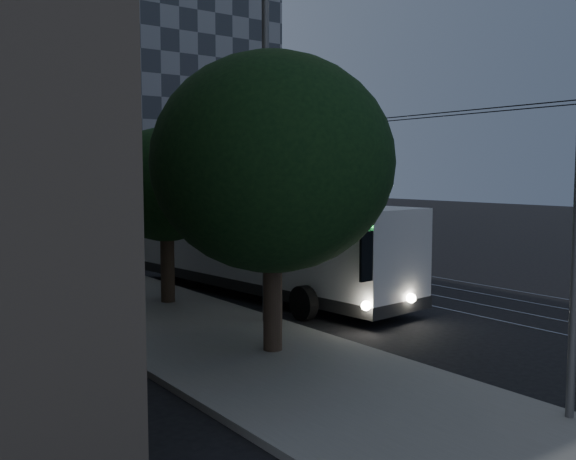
% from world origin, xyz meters
% --- Properties ---
extents(ground, '(120.00, 120.00, 0.00)m').
position_xyz_m(ground, '(0.00, 0.00, 0.00)').
color(ground, black).
rests_on(ground, ground).
extents(sidewalk, '(5.00, 90.00, 0.15)m').
position_xyz_m(sidewalk, '(-7.50, 20.00, 0.07)').
color(sidewalk, slate).
rests_on(sidewalk, ground).
extents(tram_rails, '(4.52, 90.00, 0.02)m').
position_xyz_m(tram_rails, '(2.50, 20.00, 0.01)').
color(tram_rails, '#9999A1').
rests_on(tram_rails, ground).
extents(overhead_wires, '(2.23, 90.00, 6.00)m').
position_xyz_m(overhead_wires, '(-4.97, 20.00, 3.47)').
color(overhead_wires, black).
rests_on(overhead_wires, ground).
extents(building_distant_right, '(22.00, 18.00, 24.00)m').
position_xyz_m(building_distant_right, '(18.00, 55.00, 12.00)').
color(building_distant_right, '#323840').
rests_on(building_distant_right, ground).
extents(trolleybus, '(3.80, 12.59, 5.63)m').
position_xyz_m(trolleybus, '(-2.99, 2.79, 1.72)').
color(trolleybus, silver).
rests_on(trolleybus, ground).
extents(pickup_silver, '(3.47, 5.57, 1.44)m').
position_xyz_m(pickup_silver, '(-4.30, 13.02, 0.72)').
color(pickup_silver, '#A0A3A8').
rests_on(pickup_silver, ground).
extents(car_white_a, '(2.79, 4.19, 1.33)m').
position_xyz_m(car_white_a, '(-2.70, 16.45, 0.66)').
color(car_white_a, '#BABABF').
rests_on(car_white_a, ground).
extents(car_white_b, '(2.30, 4.87, 1.37)m').
position_xyz_m(car_white_b, '(-3.80, 24.00, 0.69)').
color(car_white_b, silver).
rests_on(car_white_b, ground).
extents(car_white_c, '(2.75, 4.25, 1.32)m').
position_xyz_m(car_white_c, '(-4.30, 27.62, 0.66)').
color(car_white_c, '#AEAEB2').
rests_on(car_white_c, ground).
extents(car_white_d, '(1.67, 4.01, 1.36)m').
position_xyz_m(car_white_d, '(-4.07, 31.78, 0.68)').
color(car_white_d, silver).
rests_on(car_white_d, ground).
extents(tree_0, '(5.53, 5.53, 6.97)m').
position_xyz_m(tree_0, '(-6.99, -3.67, 4.47)').
color(tree_0, '#2F241A').
rests_on(tree_0, ground).
extents(tree_1, '(3.96, 3.96, 5.66)m').
position_xyz_m(tree_1, '(-6.50, 2.87, 3.85)').
color(tree_1, '#2F241A').
rests_on(tree_1, ground).
extents(tree_2, '(4.30, 4.30, 6.09)m').
position_xyz_m(tree_2, '(-7.00, 10.91, 4.13)').
color(tree_2, '#2F241A').
rests_on(tree_2, ground).
extents(tree_3, '(5.79, 5.79, 7.40)m').
position_xyz_m(tree_3, '(-6.50, 16.49, 4.79)').
color(tree_3, '#2F241A').
rests_on(tree_3, ground).
extents(streetlamp_near, '(2.60, 0.44, 10.88)m').
position_xyz_m(streetlamp_near, '(-5.03, -1.16, 6.50)').
color(streetlamp_near, '#5F5F62').
rests_on(streetlamp_near, ground).
extents(streetlamp_far, '(2.15, 0.44, 8.72)m').
position_xyz_m(streetlamp_far, '(-4.80, 23.19, 5.33)').
color(streetlamp_far, '#5F5F62').
rests_on(streetlamp_far, ground).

